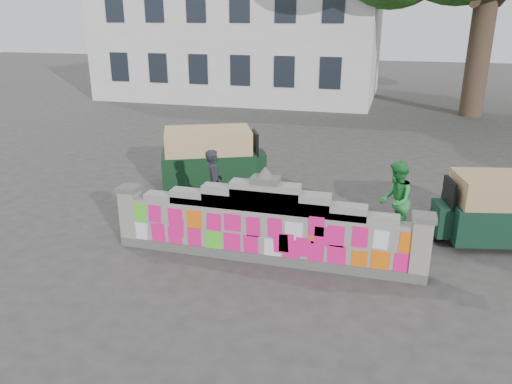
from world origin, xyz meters
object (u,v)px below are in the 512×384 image
(cyclist_bike, at_px, (215,206))
(cyclist_rider, at_px, (214,193))
(rickshaw_left, at_px, (211,157))
(rickshaw_right, at_px, (503,209))
(pedestrian, at_px, (395,201))

(cyclist_bike, relative_size, cyclist_rider, 1.12)
(rickshaw_left, xyz_separation_m, rickshaw_right, (7.47, -1.98, -0.08))
(cyclist_rider, relative_size, rickshaw_right, 0.55)
(cyclist_bike, relative_size, rickshaw_left, 0.57)
(cyclist_bike, xyz_separation_m, pedestrian, (4.15, 0.31, 0.43))
(cyclist_rider, relative_size, rickshaw_left, 0.51)
(cyclist_bike, xyz_separation_m, rickshaw_right, (6.40, 0.68, 0.33))
(pedestrian, relative_size, rickshaw_left, 0.57)
(cyclist_rider, xyz_separation_m, pedestrian, (4.15, 0.31, 0.10))
(cyclist_bike, distance_m, cyclist_rider, 0.33)
(cyclist_rider, bearing_deg, pedestrian, -103.07)
(cyclist_rider, relative_size, pedestrian, 0.89)
(cyclist_bike, distance_m, pedestrian, 4.18)
(cyclist_rider, xyz_separation_m, rickshaw_left, (-1.07, 2.66, 0.09))
(rickshaw_left, bearing_deg, rickshaw_right, -38.82)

